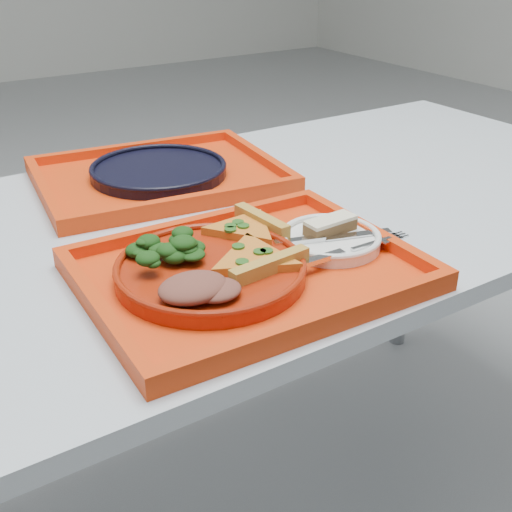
% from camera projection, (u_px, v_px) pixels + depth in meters
% --- Properties ---
extents(ground, '(10.00, 10.00, 0.00)m').
position_uv_depth(ground, '(265.00, 503.00, 1.49)').
color(ground, gray).
rests_on(ground, ground).
extents(table, '(1.60, 0.80, 0.75)m').
position_uv_depth(table, '(268.00, 241.00, 1.18)').
color(table, silver).
rests_on(table, ground).
extents(tray_main, '(0.46, 0.36, 0.01)m').
position_uv_depth(tray_main, '(249.00, 274.00, 0.90)').
color(tray_main, red).
rests_on(tray_main, table).
extents(tray_far, '(0.49, 0.40, 0.01)m').
position_uv_depth(tray_far, '(159.00, 178.00, 1.24)').
color(tray_far, red).
rests_on(tray_far, table).
extents(dinner_plate, '(0.26, 0.26, 0.02)m').
position_uv_depth(dinner_plate, '(211.00, 272.00, 0.87)').
color(dinner_plate, maroon).
rests_on(dinner_plate, tray_main).
extents(side_plate, '(0.15, 0.15, 0.01)m').
position_uv_depth(side_plate, '(330.00, 242.00, 0.96)').
color(side_plate, white).
rests_on(side_plate, tray_main).
extents(navy_plate, '(0.26, 0.26, 0.02)m').
position_uv_depth(navy_plate, '(159.00, 172.00, 1.24)').
color(navy_plate, black).
rests_on(navy_plate, tray_far).
extents(pizza_slice_a, '(0.14, 0.15, 0.02)m').
position_uv_depth(pizza_slice_a, '(254.00, 256.00, 0.88)').
color(pizza_slice_a, gold).
rests_on(pizza_slice_a, dinner_plate).
extents(pizza_slice_b, '(0.14, 0.13, 0.02)m').
position_uv_depth(pizza_slice_b, '(244.00, 226.00, 0.96)').
color(pizza_slice_b, gold).
rests_on(pizza_slice_b, dinner_plate).
extents(salad_heap, '(0.09, 0.08, 0.04)m').
position_uv_depth(salad_heap, '(165.00, 246.00, 0.88)').
color(salad_heap, black).
rests_on(salad_heap, dinner_plate).
extents(meat_portion, '(0.09, 0.07, 0.03)m').
position_uv_depth(meat_portion, '(193.00, 288.00, 0.79)').
color(meat_portion, brown).
rests_on(meat_portion, dinner_plate).
extents(dessert_bar, '(0.08, 0.04, 0.02)m').
position_uv_depth(dessert_bar, '(330.00, 225.00, 0.97)').
color(dessert_bar, '#53351B').
rests_on(dessert_bar, side_plate).
extents(knife, '(0.18, 0.07, 0.01)m').
position_uv_depth(knife, '(334.00, 237.00, 0.95)').
color(knife, silver).
rests_on(knife, side_plate).
extents(fork, '(0.19, 0.02, 0.01)m').
position_uv_depth(fork, '(351.00, 249.00, 0.92)').
color(fork, silver).
rests_on(fork, side_plate).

